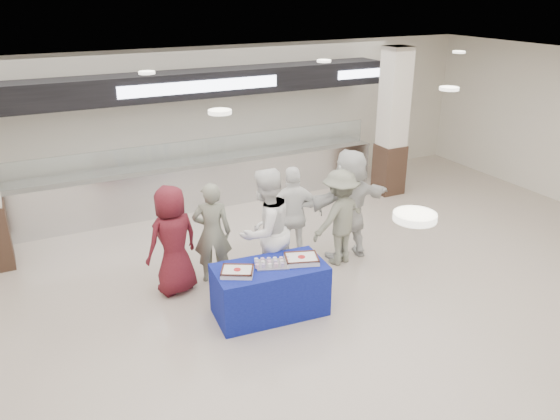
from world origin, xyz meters
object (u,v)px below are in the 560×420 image
display_table (270,290)px  civilian_maroon (173,240)px  soldier_b (340,217)px  civilian_white (349,205)px  soldier_a (212,233)px  sheet_cake_right (302,259)px  cupcake_tray (272,263)px  chef_tall (265,231)px  chef_short (294,216)px  sheet_cake_left (237,271)px

display_table → civilian_maroon: bearing=134.9°
display_table → soldier_b: soldier_b is taller
civilian_white → soldier_a: bearing=-6.9°
sheet_cake_right → cupcake_tray: sheet_cake_right is taller
chef_tall → civilian_maroon: bearing=-43.9°
cupcake_tray → soldier_a: bearing=108.9°
civilian_white → cupcake_tray: bearing=26.8°
sheet_cake_right → soldier_b: (1.25, 0.97, 0.02)m
soldier_a → chef_short: chef_short is taller
cupcake_tray → soldier_a: soldier_a is taller
sheet_cake_left → sheet_cake_right: 0.95m
civilian_white → chef_short: bearing=-14.0°
display_table → sheet_cake_right: sheet_cake_right is taller
civilian_maroon → sheet_cake_right: bearing=123.2°
sheet_cake_left → civilian_maroon: size_ratio=0.31×
display_table → soldier_b: bearing=32.4°
civilian_maroon → soldier_b: size_ratio=1.03×
sheet_cake_right → chef_short: bearing=66.6°
civilian_maroon → soldier_b: bearing=157.8°
chef_short → civilian_white: (0.93, -0.22, 0.11)m
display_table → civilian_white: civilian_white is taller
sheet_cake_left → soldier_a: 1.27m
chef_short → soldier_b: (0.68, -0.34, -0.02)m
soldier_a → civilian_white: 2.35m
chef_tall → sheet_cake_right: bearing=87.1°
chef_short → chef_tall: bearing=49.6°
chef_short → soldier_b: bearing=166.3°
cupcake_tray → chef_tall: bearing=73.2°
civilian_maroon → cupcake_tray: bearing=116.0°
chef_tall → chef_short: (0.79, 0.59, -0.13)m
sheet_cake_right → cupcake_tray: bearing=167.5°
civilian_maroon → chef_tall: chef_tall is taller
sheet_cake_left → soldier_b: 2.37m
display_table → soldier_b: (1.71, 0.89, 0.44)m
sheet_cake_right → soldier_a: 1.58m
sheet_cake_right → civilian_white: size_ratio=0.29×
soldier_a → sheet_cake_right: bearing=143.5°
sheet_cake_right → sheet_cake_left: bearing=175.8°
chef_tall → civilian_white: chef_tall is taller
cupcake_tray → civilian_maroon: bearing=131.8°
display_table → soldier_a: (-0.38, 1.26, 0.44)m
chef_short → civilian_white: bearing=179.6°
chef_tall → civilian_white: (1.72, 0.37, -0.01)m
display_table → civilian_maroon: civilian_maroon is taller
display_table → cupcake_tray: 0.41m
soldier_a → civilian_white: size_ratio=0.85×
sheet_cake_right → civilian_maroon: civilian_maroon is taller
sheet_cake_right → chef_tall: bearing=106.9°
sheet_cake_right → civilian_maroon: bearing=139.0°
sheet_cake_right → soldier_b: 1.58m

